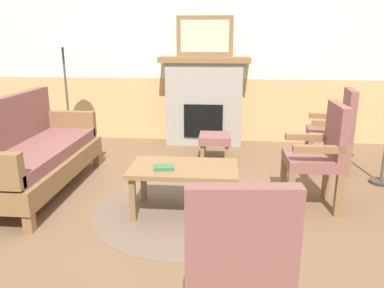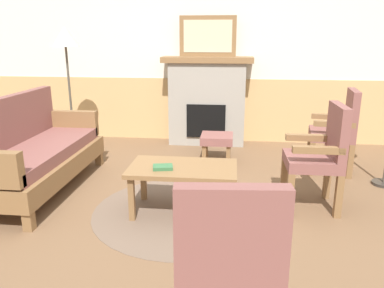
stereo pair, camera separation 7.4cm
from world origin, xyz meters
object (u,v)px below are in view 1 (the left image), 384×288
Objects in this scene: couch at (34,154)px; footstool at (215,140)px; coffee_table at (184,172)px; book_on_table at (164,167)px; armchair_near_fireplace at (320,151)px; armchair_front_left at (237,264)px; fireplace at (204,100)px; armchair_by_window_left at (336,127)px; floor_lamp_by_couch at (62,45)px; framed_picture at (205,36)px.

footstool is at bearing 31.58° from couch.
footstool is (0.24, 1.47, -0.10)m from coffee_table.
book_on_table is 0.17× the size of armchair_near_fireplace.
armchair_front_left is (2.01, -1.96, 0.14)m from couch.
fireplace is at bearing 50.89° from couch.
armchair_by_window_left is at bearing 67.05° from armchair_front_left.
armchair_front_left is (0.19, -3.08, 0.25)m from footstool.
armchair_near_fireplace is 1.11m from armchair_by_window_left.
floor_lamp_by_couch is (-2.20, 3.33, 0.91)m from armchair_front_left.
armchair_near_fireplace is at bearing 11.28° from coffee_table.
floor_lamp_by_couch reaches higher than fireplace.
armchair_front_left is at bearing -68.67° from book_on_table.
armchair_front_left is at bearing -113.52° from armchair_near_fireplace.
footstool is 2.34m from floor_lamp_by_couch.
fireplace is at bearing -90.00° from framed_picture.
couch is at bearing 167.42° from coffee_table.
fireplace reaches higher than armchair_by_window_left.
footstool is (1.81, 1.12, -0.11)m from couch.
footstool is at bearing -7.06° from floor_lamp_by_couch.
book_on_table is at bearing -153.25° from coffee_table.
fireplace is 2.42m from armchair_near_fireplace.
footstool is 1.60m from armchair_near_fireplace.
fireplace is at bearing 19.12° from floor_lamp_by_couch.
armchair_by_window_left is (1.61, -1.07, -0.11)m from fireplace.
coffee_table is at bearing -91.05° from fireplace.
book_on_table is 2.61m from floor_lamp_by_couch.
framed_picture is 2.19m from armchair_by_window_left.
footstool is 3.10m from armchair_front_left.
armchair_by_window_left is at bearing -7.82° from footstool.
armchair_by_window_left is (1.65, 1.27, 0.15)m from coffee_table.
footstool is 0.41× the size of armchair_near_fireplace.
armchair_near_fireplace is 1.00× the size of armchair_front_left.
armchair_by_window_left reaches higher than coffee_table.
footstool is at bearing 80.85° from coffee_table.
framed_picture reaches higher than couch.
book_on_table is at bearing -166.76° from armchair_near_fireplace.
framed_picture is 2.62m from coffee_table.
armchair_front_left is at bearing -44.35° from couch.
couch is 4.50× the size of footstool.
book_on_table reaches higher than coffee_table.
armchair_front_left is (0.60, -1.53, 0.08)m from book_on_table.
fireplace is at bearing 119.69° from armchair_near_fireplace.
armchair_front_left is at bearing -84.41° from fireplace.
armchair_front_left is 4.09m from floor_lamp_by_couch.
armchair_by_window_left reaches higher than footstool.
floor_lamp_by_couch is at bearing 131.76° from book_on_table.
couch is 3.36m from armchair_by_window_left.
fireplace reaches higher than footstool.
fireplace is at bearing 88.95° from coffee_table.
fireplace is 3.98m from armchair_front_left.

